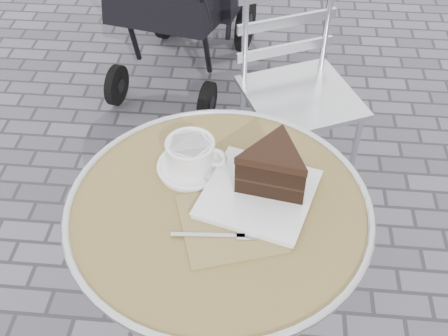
# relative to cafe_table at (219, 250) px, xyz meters

# --- Properties ---
(cafe_table) EXTENTS (0.72, 0.72, 0.74)m
(cafe_table) POSITION_rel_cafe_table_xyz_m (0.00, 0.00, 0.00)
(cafe_table) COLOR silver
(cafe_table) RESTS_ON ground
(cappuccino_set) EXTENTS (0.17, 0.17, 0.08)m
(cappuccino_set) POSITION_rel_cafe_table_xyz_m (-0.08, 0.12, 0.20)
(cappuccino_set) COLOR white
(cappuccino_set) RESTS_ON cafe_table
(cake_plate_set) EXTENTS (0.37, 0.38, 0.13)m
(cake_plate_set) POSITION_rel_cafe_table_xyz_m (0.11, 0.05, 0.22)
(cake_plate_set) COLOR olive
(cake_plate_set) RESTS_ON cafe_table
(bistro_chair) EXTENTS (0.51, 0.51, 0.86)m
(bistro_chair) POSITION_rel_cafe_table_xyz_m (0.19, 0.91, -0.03)
(bistro_chair) COLOR silver
(bistro_chair) RESTS_ON ground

